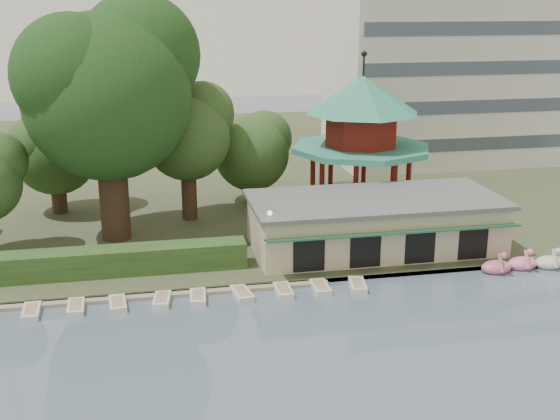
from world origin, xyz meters
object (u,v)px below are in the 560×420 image
object	(u,v)px
boathouse	(375,222)
pavilion	(362,130)
dock	(65,300)
big_tree	(109,84)

from	to	relation	value
boathouse	pavilion	world-z (taller)	pavilion
dock	pavilion	size ratio (longest dim) A/B	2.52
dock	big_tree	xyz separation A→B (m)	(3.17, 11.00, 12.21)
dock	big_tree	bearing A→B (deg)	73.93
dock	big_tree	size ratio (longest dim) A/B	1.84
pavilion	big_tree	size ratio (longest dim) A/B	0.73
pavilion	big_tree	bearing A→B (deg)	-169.67
dock	boathouse	bearing A→B (deg)	12.24
boathouse	big_tree	xyz separation A→B (m)	(-18.83, 6.23, 9.96)
boathouse	pavilion	xyz separation A→B (m)	(2.00, 10.03, 5.11)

